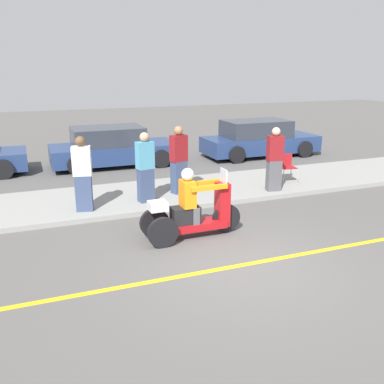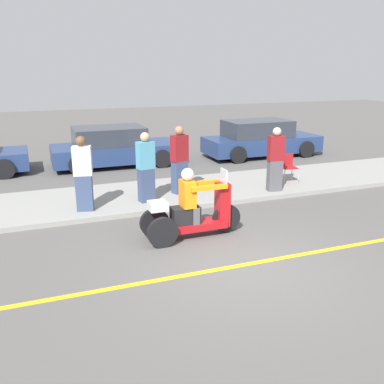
# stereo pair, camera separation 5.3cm
# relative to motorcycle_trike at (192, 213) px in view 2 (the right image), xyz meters

# --- Properties ---
(ground_plane) EXTENTS (60.00, 60.00, 0.00)m
(ground_plane) POSITION_rel_motorcycle_trike_xyz_m (0.40, -1.57, -0.55)
(ground_plane) COLOR #565451
(lane_stripe) EXTENTS (24.00, 0.12, 0.01)m
(lane_stripe) POSITION_rel_motorcycle_trike_xyz_m (0.00, -1.57, -0.54)
(lane_stripe) COLOR gold
(lane_stripe) RESTS_ON ground
(sidewalk_strip) EXTENTS (28.00, 2.80, 0.12)m
(sidewalk_strip) POSITION_rel_motorcycle_trike_xyz_m (0.40, 3.03, -0.49)
(sidewalk_strip) COLOR gray
(sidewalk_strip) RESTS_ON ground
(motorcycle_trike) EXTENTS (2.15, 0.69, 1.50)m
(motorcycle_trike) POSITION_rel_motorcycle_trike_xyz_m (0.00, 0.00, 0.00)
(motorcycle_trike) COLOR black
(motorcycle_trike) RESTS_ON ground
(spectator_near_curb) EXTENTS (0.46, 0.33, 1.78)m
(spectator_near_curb) POSITION_rel_motorcycle_trike_xyz_m (-0.33, 2.37, 0.43)
(spectator_near_curb) COLOR #38476B
(spectator_near_curb) RESTS_ON sidewalk_strip
(spectator_by_tree) EXTENTS (0.45, 0.31, 1.76)m
(spectator_by_tree) POSITION_rel_motorcycle_trike_xyz_m (3.23, 2.06, 0.42)
(spectator_by_tree) COLOR #515156
(spectator_by_tree) RESTS_ON sidewalk_strip
(spectator_far_back) EXTENTS (0.49, 0.38, 1.82)m
(spectator_far_back) POSITION_rel_motorcycle_trike_xyz_m (0.71, 2.80, 0.45)
(spectator_far_back) COLOR #38476B
(spectator_far_back) RESTS_ON sidewalk_strip
(spectator_end_of_line) EXTENTS (0.47, 0.35, 1.80)m
(spectator_end_of_line) POSITION_rel_motorcycle_trike_xyz_m (-1.90, 2.21, 0.44)
(spectator_end_of_line) COLOR #38476B
(spectator_end_of_line) RESTS_ON sidewalk_strip
(folding_chair_set_back) EXTENTS (0.52, 0.52, 0.82)m
(folding_chair_set_back) POSITION_rel_motorcycle_trike_xyz_m (4.11, 2.77, 0.08)
(folding_chair_set_back) COLOR #A5A8AD
(folding_chair_set_back) RESTS_ON sidewalk_strip
(parked_car_lot_right) EXTENTS (4.57, 1.94, 1.42)m
(parked_car_lot_right) POSITION_rel_motorcycle_trike_xyz_m (5.51, 6.85, 0.13)
(parked_car_lot_right) COLOR navy
(parked_car_lot_right) RESTS_ON ground
(parked_car_lot_far) EXTENTS (4.44, 2.09, 1.39)m
(parked_car_lot_far) POSITION_rel_motorcycle_trike_xyz_m (-0.22, 7.27, 0.12)
(parked_car_lot_far) COLOR navy
(parked_car_lot_far) RESTS_ON ground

